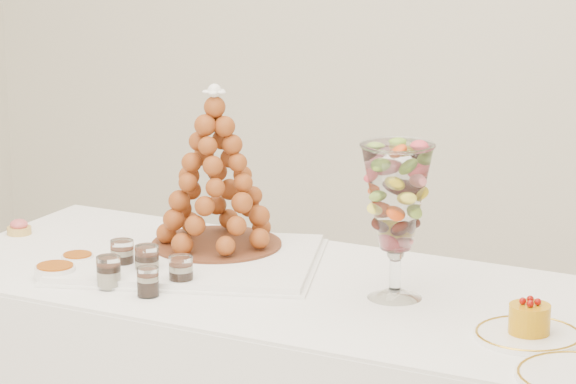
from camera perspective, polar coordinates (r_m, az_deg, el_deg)
The scene contains 13 objects.
lace_tray at distance 3.41m, azimuth -4.15°, elevation -2.82°, with size 0.62×0.46×0.02m, color white.
macaron_vase at distance 3.10m, azimuth 4.56°, elevation -0.31°, with size 0.16×0.16×0.36m.
cake_plate at distance 2.94m, azimuth 10.01°, elevation -5.93°, with size 0.23×0.23×0.01m, color white.
pink_tart at distance 3.73m, azimuth -11.18°, elevation -1.48°, with size 0.07×0.07×0.04m.
verrine_a at distance 3.36m, azimuth -6.95°, elevation -2.66°, with size 0.06×0.06×0.08m, color white.
verrine_b at distance 3.31m, azimuth -5.92°, elevation -2.91°, with size 0.06×0.06×0.08m, color white.
verrine_c at distance 3.22m, azimuth -4.50°, elevation -3.36°, with size 0.06×0.06×0.08m, color white.
verrine_d at distance 3.24m, azimuth -7.51°, elevation -3.35°, with size 0.06×0.06×0.08m, color white.
verrine_e at distance 3.17m, azimuth -5.88°, elevation -3.76°, with size 0.05×0.05×0.07m, color white.
ramekin_back at distance 3.43m, azimuth -8.79°, elevation -2.83°, with size 0.08×0.08×0.02m, color white.
ramekin_front at distance 3.33m, azimuth -9.71°, elevation -3.34°, with size 0.10×0.10×0.03m, color white.
croquembouche at distance 3.44m, azimuth -3.05°, elevation 1.00°, with size 0.33×0.33×0.42m.
mousse_cake at distance 2.93m, azimuth 10.07°, elevation -5.23°, with size 0.09×0.09×0.08m.
Camera 1 is at (1.49, -2.59, 1.72)m, focal length 85.00 mm.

